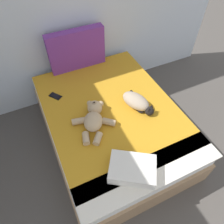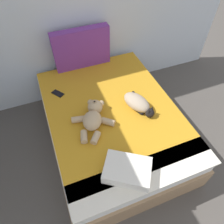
{
  "view_description": "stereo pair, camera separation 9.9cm",
  "coord_description": "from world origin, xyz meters",
  "views": [
    {
      "loc": [
        1.0,
        1.59,
        2.32
      ],
      "look_at": [
        1.63,
        2.91,
        0.62
      ],
      "focal_mm": 33.55,
      "sensor_mm": 36.0,
      "label": 1
    },
    {
      "loc": [
        1.09,
        1.55,
        2.32
      ],
      "look_at": [
        1.63,
        2.91,
        0.62
      ],
      "focal_mm": 33.55,
      "sensor_mm": 36.0,
      "label": 2
    }
  ],
  "objects": [
    {
      "name": "throw_pillow",
      "position": [
        1.51,
        2.24,
        0.62
      ],
      "size": [
        0.49,
        0.45,
        0.11
      ],
      "primitive_type": "cube",
      "rotation": [
        0.0,
        0.0,
        -0.58
      ],
      "color": "white",
      "rests_on": "bed"
    },
    {
      "name": "bed",
      "position": [
        1.66,
        2.99,
        0.28
      ],
      "size": [
        1.46,
        1.96,
        0.57
      ],
      "color": "#9E7A56",
      "rests_on": "ground_plane"
    },
    {
      "name": "cell_phone",
      "position": [
        1.14,
        3.46,
        0.57
      ],
      "size": [
        0.14,
        0.16,
        0.01
      ],
      "color": "black",
      "rests_on": "bed"
    },
    {
      "name": "wall_back",
      "position": [
        1.87,
        4.06,
        1.28
      ],
      "size": [
        3.87,
        0.06,
        2.57
      ],
      "primitive_type": "cube",
      "color": "silver",
      "rests_on": "ground_plane"
    },
    {
      "name": "cat",
      "position": [
        1.94,
        2.91,
        0.64
      ],
      "size": [
        0.31,
        0.44,
        0.15
      ],
      "color": "tan",
      "rests_on": "bed"
    },
    {
      "name": "ground_plane",
      "position": [
        1.87,
        2.02,
        0.0
      ],
      "size": [
        10.08,
        10.08,
        0.0
      ],
      "primitive_type": "plane",
      "color": "#4C4742"
    },
    {
      "name": "patterned_cushion",
      "position": [
        1.59,
        3.89,
        0.82
      ],
      "size": [
        0.73,
        0.12,
        0.52
      ],
      "color": "#72338C",
      "rests_on": "bed"
    },
    {
      "name": "teddy_bear",
      "position": [
        1.41,
        2.9,
        0.64
      ],
      "size": [
        0.43,
        0.53,
        0.17
      ],
      "color": "tan",
      "rests_on": "bed"
    }
  ]
}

